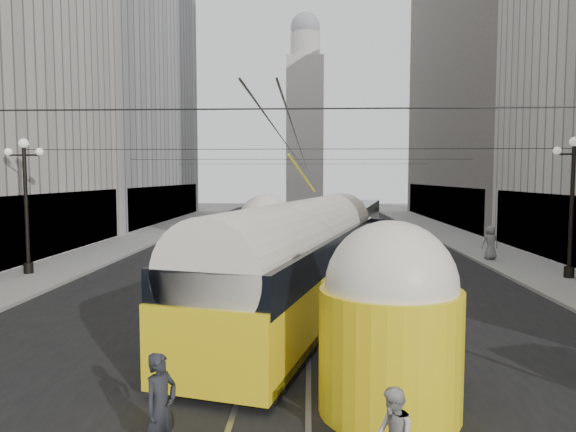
# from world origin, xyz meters

# --- Properties ---
(road) EXTENTS (20.00, 85.00, 0.02)m
(road) POSITION_xyz_m (0.00, 32.50, 0.00)
(road) COLOR black
(road) RESTS_ON ground
(sidewalk_left) EXTENTS (4.00, 72.00, 0.15)m
(sidewalk_left) POSITION_xyz_m (-12.00, 36.00, 0.07)
(sidewalk_left) COLOR gray
(sidewalk_left) RESTS_ON ground
(sidewalk_right) EXTENTS (4.00, 72.00, 0.15)m
(sidewalk_right) POSITION_xyz_m (12.00, 36.00, 0.07)
(sidewalk_right) COLOR gray
(sidewalk_right) RESTS_ON ground
(rail_left) EXTENTS (0.12, 85.00, 0.04)m
(rail_left) POSITION_xyz_m (-0.75, 32.50, 0.00)
(rail_left) COLOR gray
(rail_left) RESTS_ON ground
(rail_right) EXTENTS (0.12, 85.00, 0.04)m
(rail_right) POSITION_xyz_m (0.75, 32.50, 0.00)
(rail_right) COLOR gray
(rail_right) RESTS_ON ground
(building_left_far) EXTENTS (12.60, 28.60, 28.60)m
(building_left_far) POSITION_xyz_m (-19.99, 48.00, 14.31)
(building_left_far) COLOR #999999
(building_left_far) RESTS_ON ground
(building_right_far) EXTENTS (12.60, 32.60, 32.60)m
(building_right_far) POSITION_xyz_m (20.00, 48.00, 16.31)
(building_right_far) COLOR #514C47
(building_right_far) RESTS_ON ground
(distant_tower) EXTENTS (6.00, 6.00, 31.36)m
(distant_tower) POSITION_xyz_m (0.00, 80.00, 14.97)
(distant_tower) COLOR #B2AFA8
(distant_tower) RESTS_ON ground
(lamppost_left_mid) EXTENTS (1.86, 0.44, 6.37)m
(lamppost_left_mid) POSITION_xyz_m (-12.60, 18.00, 3.74)
(lamppost_left_mid) COLOR black
(lamppost_left_mid) RESTS_ON sidewalk_left
(lamppost_right_mid) EXTENTS (1.86, 0.44, 6.37)m
(lamppost_right_mid) POSITION_xyz_m (12.60, 18.00, 3.74)
(lamppost_right_mid) COLOR black
(lamppost_right_mid) RESTS_ON sidewalk_right
(catenary) EXTENTS (25.00, 72.00, 0.23)m
(catenary) POSITION_xyz_m (0.12, 31.49, 5.88)
(catenary) COLOR black
(catenary) RESTS_ON ground
(streetcar) EXTENTS (6.61, 17.51, 3.94)m
(streetcar) POSITION_xyz_m (0.50, 11.85, 1.93)
(streetcar) COLOR yellow
(streetcar) RESTS_ON ground
(city_bus) EXTENTS (4.84, 12.32, 3.04)m
(city_bus) POSITION_xyz_m (3.50, 26.74, 1.66)
(city_bus) COLOR #A1A4A6
(city_bus) RESTS_ON ground
(sedan_white_far) EXTENTS (2.15, 4.41, 1.34)m
(sedan_white_far) POSITION_xyz_m (2.51, 41.58, 0.61)
(sedan_white_far) COLOR silver
(sedan_white_far) RESTS_ON ground
(sedan_dark_far) EXTENTS (3.06, 4.71, 1.38)m
(sedan_dark_far) POSITION_xyz_m (-2.57, 52.50, 0.62)
(sedan_dark_far) COLOR black
(sedan_dark_far) RESTS_ON ground
(pedestrian_crossing_a) EXTENTS (0.70, 0.80, 1.84)m
(pedestrian_crossing_a) POSITION_xyz_m (-1.70, 2.56, 0.92)
(pedestrian_crossing_a) COLOR black
(pedestrian_crossing_a) RESTS_ON ground
(pedestrian_sidewalk_right) EXTENTS (0.98, 0.68, 1.88)m
(pedestrian_sidewalk_right) POSITION_xyz_m (10.83, 23.10, 1.09)
(pedestrian_sidewalk_right) COLOR slate
(pedestrian_sidewalk_right) RESTS_ON sidewalk_right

